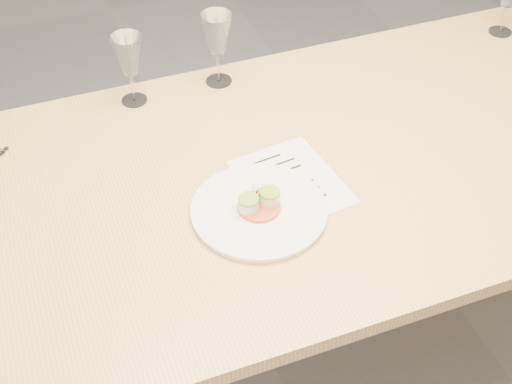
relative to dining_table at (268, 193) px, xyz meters
name	(u,v)px	position (x,y,z in m)	size (l,w,h in m)	color
ground	(265,348)	(0.00, 0.00, -0.68)	(7.00, 7.00, 0.00)	slate
dining_table	(268,193)	(0.00, 0.00, 0.00)	(2.40, 1.00, 0.75)	#DDAA60
dinner_plate	(259,209)	(-0.07, -0.12, 0.08)	(0.32, 0.32, 0.08)	white
recipe_sheet	(291,181)	(0.04, -0.05, 0.07)	(0.25, 0.31, 0.00)	white
wine_glass_0	(128,57)	(-0.24, 0.42, 0.21)	(0.08, 0.08, 0.20)	white
wine_glass_1	(217,36)	(0.01, 0.42, 0.22)	(0.09, 0.09, 0.21)	white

